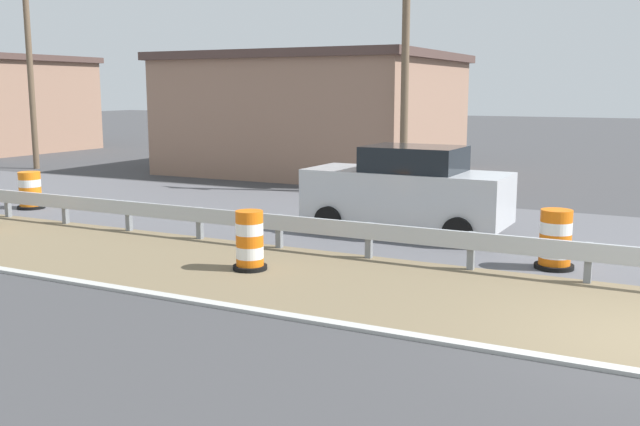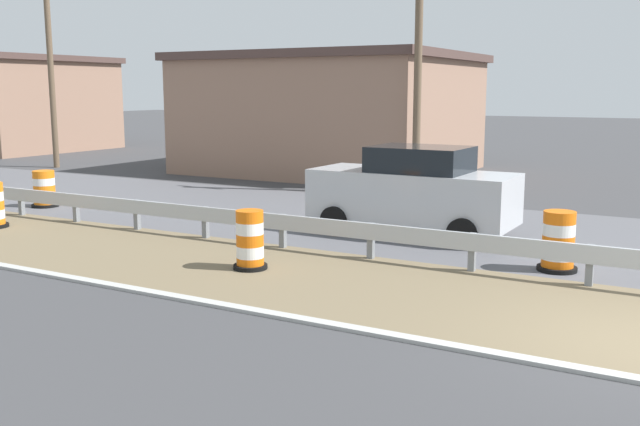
{
  "view_description": "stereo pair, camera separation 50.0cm",
  "coord_description": "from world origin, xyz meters",
  "px_view_note": "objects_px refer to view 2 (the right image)",
  "views": [
    {
      "loc": [
        -9.95,
        -0.06,
        3.24
      ],
      "look_at": [
        1.44,
        5.76,
        1.04
      ],
      "focal_mm": 40.51,
      "sensor_mm": 36.0,
      "label": 1
    },
    {
      "loc": [
        -9.71,
        -0.5,
        3.24
      ],
      "look_at": [
        1.44,
        5.76,
        1.04
      ],
      "focal_mm": 40.51,
      "sensor_mm": 36.0,
      "label": 2
    }
  ],
  "objects_px": {
    "utility_pole_near": "(418,62)",
    "traffic_barrel_close": "(250,243)",
    "traffic_barrel_nearest": "(558,244)",
    "traffic_barrel_far": "(44,191)",
    "car_lead_far_lane": "(413,191)",
    "utility_pole_mid": "(50,54)"
  },
  "relations": [
    {
      "from": "traffic_barrel_far",
      "to": "utility_pole_mid",
      "type": "xyz_separation_m",
      "value": [
        7.34,
        8.01,
        4.23
      ]
    },
    {
      "from": "traffic_barrel_nearest",
      "to": "utility_pole_mid",
      "type": "relative_size",
      "value": 0.12
    },
    {
      "from": "utility_pole_near",
      "to": "utility_pole_mid",
      "type": "xyz_separation_m",
      "value": [
        -0.08,
        16.1,
        0.61
      ]
    },
    {
      "from": "utility_pole_near",
      "to": "traffic_barrel_close",
      "type": "bearing_deg",
      "value": -174.67
    },
    {
      "from": "traffic_barrel_far",
      "to": "utility_pole_near",
      "type": "relative_size",
      "value": 0.13
    },
    {
      "from": "car_lead_far_lane",
      "to": "traffic_barrel_far",
      "type": "bearing_deg",
      "value": 8.55
    },
    {
      "from": "traffic_barrel_nearest",
      "to": "traffic_barrel_close",
      "type": "xyz_separation_m",
      "value": [
        -2.6,
        4.92,
        -0.0
      ]
    },
    {
      "from": "traffic_barrel_close",
      "to": "utility_pole_near",
      "type": "height_order",
      "value": "utility_pole_near"
    },
    {
      "from": "traffic_barrel_nearest",
      "to": "car_lead_far_lane",
      "type": "distance_m",
      "value": 4.03
    },
    {
      "from": "utility_pole_near",
      "to": "traffic_barrel_far",
      "type": "bearing_deg",
      "value": 132.54
    },
    {
      "from": "traffic_barrel_close",
      "to": "car_lead_far_lane",
      "type": "relative_size",
      "value": 0.24
    },
    {
      "from": "traffic_barrel_close",
      "to": "traffic_barrel_far",
      "type": "distance_m",
      "value": 9.56
    },
    {
      "from": "traffic_barrel_close",
      "to": "utility_pole_mid",
      "type": "relative_size",
      "value": 0.12
    },
    {
      "from": "utility_pole_mid",
      "to": "utility_pole_near",
      "type": "bearing_deg",
      "value": -89.73
    },
    {
      "from": "traffic_barrel_nearest",
      "to": "utility_pole_near",
      "type": "xyz_separation_m",
      "value": [
        7.86,
        5.9,
        3.58
      ]
    },
    {
      "from": "traffic_barrel_nearest",
      "to": "utility_pole_near",
      "type": "bearing_deg",
      "value": 36.87
    },
    {
      "from": "traffic_barrel_far",
      "to": "traffic_barrel_close",
      "type": "bearing_deg",
      "value": -108.55
    },
    {
      "from": "traffic_barrel_nearest",
      "to": "utility_pole_near",
      "type": "relative_size",
      "value": 0.14
    },
    {
      "from": "traffic_barrel_far",
      "to": "utility_pole_mid",
      "type": "height_order",
      "value": "utility_pole_mid"
    },
    {
      "from": "traffic_barrel_nearest",
      "to": "car_lead_far_lane",
      "type": "bearing_deg",
      "value": 62.56
    },
    {
      "from": "utility_pole_near",
      "to": "car_lead_far_lane",
      "type": "bearing_deg",
      "value": -158.68
    },
    {
      "from": "traffic_barrel_nearest",
      "to": "utility_pole_near",
      "type": "height_order",
      "value": "utility_pole_near"
    }
  ]
}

